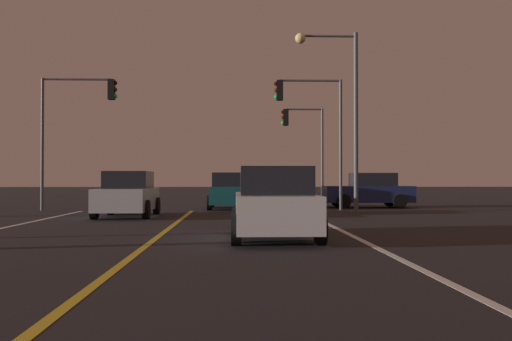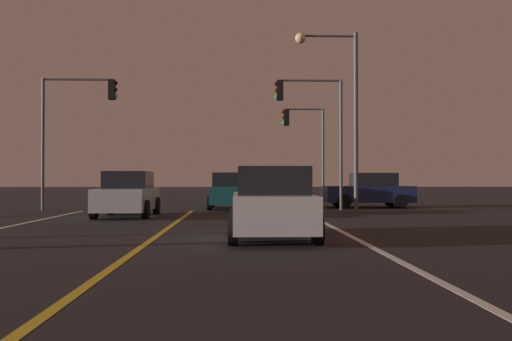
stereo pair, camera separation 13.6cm
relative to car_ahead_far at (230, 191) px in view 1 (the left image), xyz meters
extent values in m
cube|color=silver|center=(3.15, -18.22, -0.82)|extent=(0.16, 32.86, 0.01)
cube|color=gold|center=(-1.65, -18.22, -0.82)|extent=(0.16, 32.86, 0.01)
cylinder|color=black|center=(-0.90, 1.41, -0.48)|extent=(0.22, 0.68, 0.68)
cylinder|color=black|center=(0.90, 1.41, -0.48)|extent=(0.22, 0.68, 0.68)
cylinder|color=black|center=(-0.90, -1.29, -0.48)|extent=(0.22, 0.68, 0.68)
cylinder|color=black|center=(0.90, -1.29, -0.48)|extent=(0.22, 0.68, 0.68)
cube|color=#145156|center=(0.00, 0.06, -0.16)|extent=(1.80, 4.30, 0.80)
cube|color=black|center=(0.00, -0.19, 0.56)|extent=(1.60, 2.10, 0.64)
cube|color=red|center=(-0.60, -2.04, -0.06)|extent=(0.24, 0.08, 0.16)
cube|color=red|center=(0.60, -2.04, -0.06)|extent=(0.24, 0.08, 0.16)
cylinder|color=black|center=(-2.87, -6.92, -0.48)|extent=(0.22, 0.68, 0.68)
cylinder|color=black|center=(-4.67, -6.92, -0.48)|extent=(0.22, 0.68, 0.68)
cylinder|color=black|center=(-2.87, -4.22, -0.48)|extent=(0.22, 0.68, 0.68)
cylinder|color=black|center=(-4.67, -4.22, -0.48)|extent=(0.22, 0.68, 0.68)
cube|color=#B7BABF|center=(-3.77, -5.57, -0.16)|extent=(1.80, 4.30, 0.80)
cube|color=black|center=(-3.77, -5.32, 0.56)|extent=(1.60, 2.10, 0.64)
cube|color=red|center=(-3.17, -3.47, -0.06)|extent=(0.24, 0.08, 0.16)
cube|color=red|center=(-4.37, -3.47, -0.06)|extent=(0.24, 0.08, 0.16)
cylinder|color=black|center=(5.43, 0.10, -0.48)|extent=(0.68, 0.22, 0.68)
cylinder|color=black|center=(5.43, 1.90, -0.48)|extent=(0.68, 0.22, 0.68)
cylinder|color=black|center=(8.13, 0.10, -0.48)|extent=(0.68, 0.22, 0.68)
cylinder|color=black|center=(8.13, 1.90, -0.48)|extent=(0.68, 0.22, 0.68)
cube|color=navy|center=(6.78, 1.00, -0.16)|extent=(4.30, 1.80, 0.80)
cube|color=black|center=(7.03, 1.00, 0.56)|extent=(2.10, 1.60, 0.64)
cube|color=red|center=(8.88, 0.40, -0.06)|extent=(0.08, 0.24, 0.16)
cube|color=red|center=(8.88, 1.60, -0.06)|extent=(0.08, 0.24, 0.16)
cylinder|color=black|center=(0.26, -12.23, -0.48)|extent=(0.22, 0.68, 0.68)
cylinder|color=black|center=(2.06, -12.23, -0.48)|extent=(0.22, 0.68, 0.68)
cylinder|color=black|center=(0.26, -14.93, -0.48)|extent=(0.22, 0.68, 0.68)
cylinder|color=black|center=(2.06, -14.93, -0.48)|extent=(0.22, 0.68, 0.68)
cube|color=silver|center=(1.16, -13.58, -0.16)|extent=(1.80, 4.30, 0.80)
cube|color=black|center=(1.16, -13.83, 0.56)|extent=(1.60, 2.10, 0.64)
cube|color=red|center=(0.56, -15.68, -0.06)|extent=(0.24, 0.08, 0.16)
cube|color=red|center=(1.76, -15.68, -0.06)|extent=(0.24, 0.08, 0.16)
cylinder|color=#4C4C51|center=(5.02, -1.29, 2.13)|extent=(0.14, 0.14, 5.91)
cylinder|color=#4C4C51|center=(3.64, -1.29, 5.04)|extent=(2.77, 0.10, 0.10)
cube|color=black|center=(2.26, -1.29, 4.59)|extent=(0.28, 0.36, 0.90)
sphere|color=#3A0605|center=(2.10, -1.29, 4.89)|extent=(0.20, 0.20, 0.20)
sphere|color=#3C2706|center=(2.10, -1.29, 4.59)|extent=(0.20, 0.20, 0.20)
sphere|color=#19E059|center=(2.10, -1.29, 4.29)|extent=(0.20, 0.20, 0.20)
cylinder|color=#4C4C51|center=(-8.32, -1.29, 2.13)|extent=(0.14, 0.14, 5.90)
cylinder|color=#4C4C51|center=(-6.80, -1.29, 5.03)|extent=(3.04, 0.10, 0.10)
cube|color=black|center=(-5.28, -1.29, 4.58)|extent=(0.28, 0.36, 0.90)
sphere|color=#3A0605|center=(-5.12, -1.29, 4.88)|extent=(0.20, 0.20, 0.20)
sphere|color=#3C2706|center=(-5.12, -1.29, 4.58)|extent=(0.20, 0.20, 0.20)
sphere|color=#19E059|center=(-5.12, -1.29, 4.28)|extent=(0.20, 0.20, 0.20)
cylinder|color=#4C4C51|center=(5.02, 4.21, 1.81)|extent=(0.14, 0.14, 5.27)
cylinder|color=#4C4C51|center=(4.02, 4.21, 4.40)|extent=(2.01, 0.10, 0.10)
cube|color=black|center=(3.02, 4.21, 3.95)|extent=(0.28, 0.36, 0.90)
sphere|color=#3A0605|center=(2.86, 4.21, 4.25)|extent=(0.20, 0.20, 0.20)
sphere|color=#3C2706|center=(2.86, 4.21, 3.95)|extent=(0.20, 0.20, 0.20)
sphere|color=#19E059|center=(2.86, 4.21, 3.65)|extent=(0.20, 0.20, 0.20)
cylinder|color=#4C4C51|center=(5.20, -3.76, 2.89)|extent=(0.18, 0.18, 7.42)
cylinder|color=#4C4C51|center=(4.06, -3.76, 6.45)|extent=(2.28, 0.10, 0.10)
sphere|color=#F9D88C|center=(2.91, -3.76, 6.35)|extent=(0.44, 0.44, 0.44)
camera|label=1|loc=(0.23, -27.20, 0.61)|focal=40.49mm
camera|label=2|loc=(0.36, -27.20, 0.61)|focal=40.49mm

